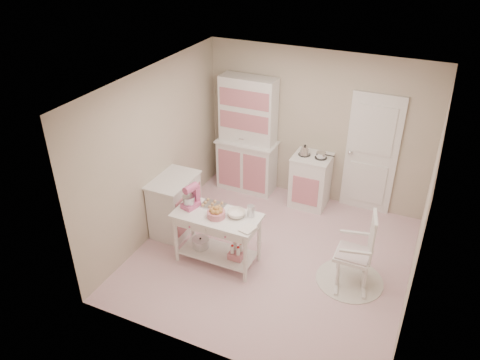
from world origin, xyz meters
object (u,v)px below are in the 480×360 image
object	(u,v)px
work_table	(217,238)
bread_basket	(216,214)
base_cabinet	(175,205)
stand_mixer	(190,197)
rocking_chair	(354,249)
stove	(310,180)
hutch	(247,136)

from	to	relation	value
work_table	bread_basket	xyz separation A→B (m)	(0.02, -0.05, 0.45)
base_cabinet	bread_basket	world-z (taller)	base_cabinet
stand_mixer	bread_basket	distance (m)	0.46
rocking_chair	work_table	world-z (taller)	rocking_chair
stove	base_cabinet	bearing A→B (deg)	-136.36
rocking_chair	hutch	bearing A→B (deg)	130.74
stove	work_table	bearing A→B (deg)	-110.04
base_cabinet	work_table	size ratio (longest dim) A/B	0.77
rocking_chair	bread_basket	size ratio (longest dim) A/B	4.40
stove	rocking_chair	xyz separation A→B (m)	(1.10, -1.65, 0.09)
hutch	stand_mixer	bearing A→B (deg)	-88.81
stand_mixer	work_table	bearing A→B (deg)	12.21
rocking_chair	bread_basket	distance (m)	1.89
hutch	stand_mixer	xyz separation A→B (m)	(0.04, -2.05, -0.07)
base_cabinet	rocking_chair	distance (m)	2.79
work_table	hutch	bearing A→B (deg)	102.59
stove	work_table	world-z (taller)	stove
base_cabinet	stove	bearing A→B (deg)	43.64
hutch	bread_basket	size ratio (longest dim) A/B	8.32
stove	base_cabinet	size ratio (longest dim) A/B	1.00
base_cabinet	rocking_chair	world-z (taller)	rocking_chair
bread_basket	rocking_chair	bearing A→B (deg)	13.00
rocking_chair	work_table	size ratio (longest dim) A/B	0.92
hutch	stove	xyz separation A→B (m)	(1.20, -0.05, -0.58)
base_cabinet	stand_mixer	size ratio (longest dim) A/B	2.71
stove	rocking_chair	distance (m)	1.99
stand_mixer	base_cabinet	bearing A→B (deg)	158.28
work_table	bread_basket	bearing A→B (deg)	-68.20
rocking_chair	work_table	distance (m)	1.88
stove	base_cabinet	distance (m)	2.33
hutch	bread_basket	bearing A→B (deg)	-77.19
bread_basket	stand_mixer	bearing A→B (deg)	170.96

